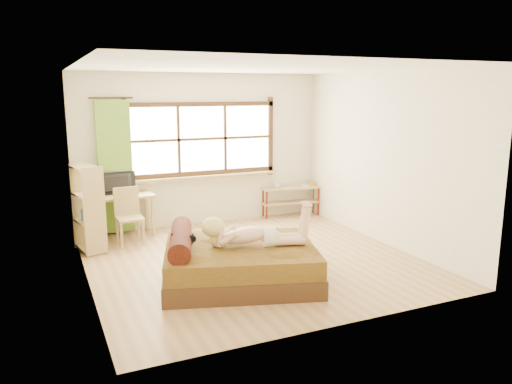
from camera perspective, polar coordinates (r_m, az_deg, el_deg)
name	(u,v)px	position (r m, az deg, el deg)	size (l,w,h in m)	color
floor	(252,260)	(7.25, -0.41, -7.75)	(4.50, 4.50, 0.00)	#9E754C
ceiling	(252,67)	(6.85, -0.45, 14.08)	(4.50, 4.50, 0.00)	white
wall_back	(202,150)	(9.02, -6.18, 4.80)	(4.50, 4.50, 0.00)	silver
wall_front	(344,198)	(4.98, 9.98, -0.73)	(4.50, 4.50, 0.00)	silver
wall_left	(82,179)	(6.38, -19.29, 1.47)	(4.50, 4.50, 0.00)	silver
wall_right	(384,158)	(8.08, 14.38, 3.74)	(4.50, 4.50, 0.00)	silver
window	(202,141)	(8.97, -6.14, 5.79)	(2.80, 0.16, 1.46)	#FFEDBF
curtain	(115,167)	(8.58, -15.80, 2.75)	(0.55, 0.10, 2.20)	olive
bed	(237,262)	(6.39, -2.23, -8.02)	(2.26, 2.00, 0.72)	#361D10
woman	(253,224)	(6.25, -0.39, -3.63)	(1.33, 0.38, 0.57)	#DAA88C
kitten	(182,242)	(6.16, -8.42, -5.65)	(0.28, 0.11, 0.23)	black
desk	(118,201)	(8.50, -15.51, -0.99)	(1.16, 0.57, 0.71)	tan
monitor	(116,184)	(8.49, -15.66, 0.92)	(0.65, 0.08, 0.37)	black
chair	(128,212)	(8.18, -14.40, -2.27)	(0.41, 0.41, 0.89)	tan
pipe_shelf	(292,194)	(9.67, 4.08, -0.28)	(1.18, 0.43, 0.65)	tan
cup	(277,185)	(9.49, 2.43, 0.76)	(0.12, 0.12, 0.10)	gray
book	(300,185)	(9.73, 5.07, 0.75)	(0.16, 0.21, 0.02)	gray
bookshelf	(88,208)	(7.88, -18.62, -1.77)	(0.44, 0.63, 1.31)	tan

